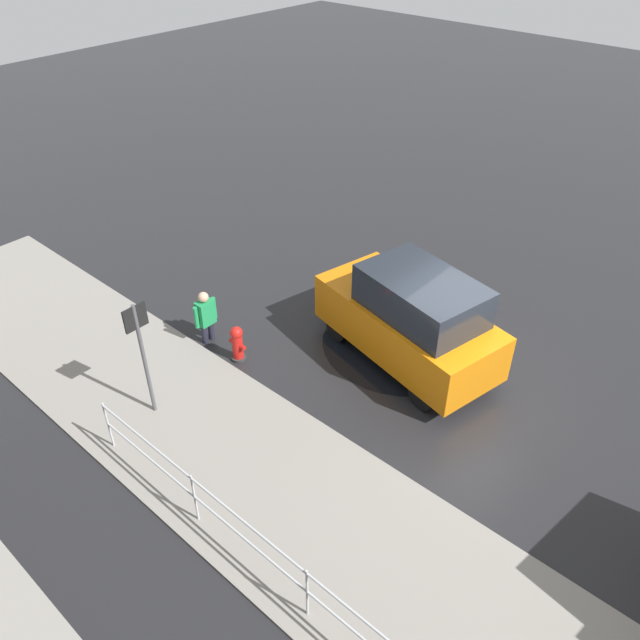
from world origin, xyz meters
name	(u,v)px	position (x,y,z in m)	size (l,w,h in m)	color
ground_plane	(461,385)	(0.00, 0.00, 0.00)	(60.00, 60.00, 0.00)	black
kerb_strip	(319,521)	(0.00, 4.20, 0.02)	(24.00, 3.20, 0.04)	gray
moving_hatchback	(411,318)	(1.26, 0.05, 1.03)	(4.17, 2.50, 2.06)	orange
fire_hydrant	(237,343)	(3.85, 2.34, 0.40)	(0.42, 0.31, 0.80)	red
pedestrian	(206,314)	(4.79, 2.34, 0.68)	(0.24, 0.57, 1.22)	#1E8C4C
metal_railing	(307,585)	(-0.86, 5.42, 0.73)	(9.17, 0.04, 1.05)	#B7BABF
sign_post	(141,345)	(3.90, 4.40, 1.58)	(0.07, 0.44, 2.40)	#4C4C51
puddle_patch	(402,342)	(1.65, -0.32, 0.00)	(3.38, 3.38, 0.01)	black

